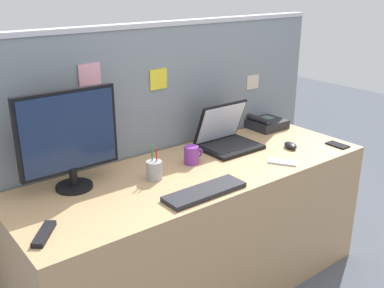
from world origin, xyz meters
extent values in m
plane|color=#4C515B|center=(0.00, 0.00, 0.00)|extent=(10.00, 10.00, 0.00)
cube|color=tan|center=(0.00, 0.00, 0.36)|extent=(1.90, 0.67, 0.72)
cube|color=gray|center=(0.00, 0.38, 0.70)|extent=(2.30, 0.06, 1.40)
cube|color=#B7BAC1|center=(0.00, 0.38, 1.41)|extent=(2.30, 0.07, 0.02)
cube|color=yellow|center=(0.00, 0.34, 1.13)|extent=(0.11, 0.01, 0.11)
cube|color=pink|center=(-0.39, 0.34, 1.20)|extent=(0.12, 0.01, 0.11)
cube|color=beige|center=(0.71, 0.34, 1.02)|extent=(0.10, 0.01, 0.09)
cylinder|color=black|center=(-0.59, 0.18, 0.73)|extent=(0.17, 0.17, 0.02)
cylinder|color=black|center=(-0.59, 0.18, 0.78)|extent=(0.04, 0.04, 0.08)
cube|color=black|center=(-0.59, 0.19, 0.99)|extent=(0.46, 0.03, 0.38)
cube|color=#19284C|center=(-0.59, 0.17, 0.99)|extent=(0.43, 0.01, 0.35)
cube|color=black|center=(0.32, 0.12, 0.73)|extent=(0.32, 0.26, 0.02)
cube|color=black|center=(0.32, 0.13, 0.74)|extent=(0.28, 0.19, 0.00)
cube|color=black|center=(0.32, 0.20, 0.86)|extent=(0.32, 0.10, 0.24)
cube|color=silver|center=(0.32, 0.20, 0.86)|extent=(0.30, 0.09, 0.22)
cube|color=#232328|center=(0.76, 0.25, 0.75)|extent=(0.22, 0.20, 0.06)
cube|color=#4C6B5B|center=(0.79, 0.28, 0.78)|extent=(0.07, 0.07, 0.01)
cylinder|color=#232328|center=(0.69, 0.25, 0.80)|extent=(0.04, 0.18, 0.04)
cube|color=#232328|center=(-0.15, -0.24, 0.73)|extent=(0.40, 0.13, 0.02)
ellipsoid|color=black|center=(0.60, -0.09, 0.74)|extent=(0.09, 0.12, 0.03)
cylinder|color=#99999E|center=(-0.24, 0.03, 0.77)|extent=(0.08, 0.08, 0.09)
cylinder|color=#238438|center=(-0.24, 0.05, 0.83)|extent=(0.01, 0.02, 0.14)
cylinder|color=red|center=(-0.23, 0.03, 0.82)|extent=(0.02, 0.01, 0.13)
cube|color=black|center=(0.85, -0.23, 0.73)|extent=(0.07, 0.13, 0.01)
cube|color=#B7BAC1|center=(0.40, -0.21, 0.73)|extent=(0.14, 0.16, 0.01)
cube|color=black|center=(-0.85, -0.14, 0.73)|extent=(0.14, 0.16, 0.02)
cylinder|color=purple|center=(0.02, 0.08, 0.77)|extent=(0.08, 0.08, 0.09)
torus|color=purple|center=(0.07, 0.08, 0.77)|extent=(0.05, 0.01, 0.05)
camera|label=1|loc=(-1.31, -1.65, 1.64)|focal=42.31mm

